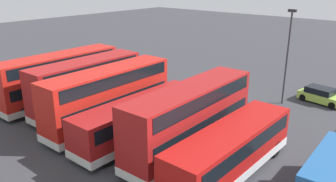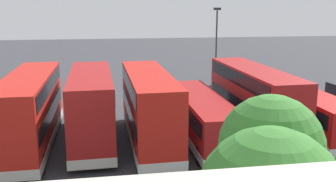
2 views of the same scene
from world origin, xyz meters
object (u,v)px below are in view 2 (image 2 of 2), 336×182
(bus_single_deck_near_end, at_px, (305,111))
(bus_double_decker_fifth, at_px, (92,106))
(lamp_post_tall, at_px, (216,44))
(bus_double_decker_second, at_px, (253,99))
(bus_double_decker_sixth, at_px, (30,109))
(bus_double_decker_fourth, at_px, (149,106))
(bus_single_deck_third, at_px, (202,116))
(car_hatchback_silver, at_px, (232,80))

(bus_single_deck_near_end, bearing_deg, bus_double_decker_fifth, -2.26)
(bus_single_deck_near_end, height_order, lamp_post_tall, lamp_post_tall)
(bus_double_decker_second, relative_size, bus_double_decker_sixth, 0.97)
(lamp_post_tall, bearing_deg, bus_double_decker_fourth, 58.47)
(bus_single_deck_third, xyz_separation_m, bus_double_decker_fifth, (7.07, -0.72, 0.82))
(bus_double_decker_second, bearing_deg, bus_double_decker_sixth, 1.59)
(bus_single_deck_third, distance_m, bus_double_decker_sixth, 10.82)
(bus_single_deck_third, relative_size, bus_double_decker_fifth, 1.06)
(bus_single_deck_near_end, xyz_separation_m, lamp_post_tall, (2.52, -13.46, 3.32))
(lamp_post_tall, bearing_deg, bus_single_deck_near_end, 100.60)
(bus_single_deck_third, xyz_separation_m, car_hatchback_silver, (-7.44, -16.15, -0.92))
(bus_double_decker_fifth, relative_size, bus_double_decker_sixth, 0.89)
(car_hatchback_silver, relative_size, lamp_post_tall, 0.49)
(bus_double_decker_fifth, bearing_deg, bus_double_decker_sixth, 3.68)
(car_hatchback_silver, distance_m, lamp_post_tall, 5.60)
(bus_double_decker_sixth, bearing_deg, bus_single_deck_third, 177.44)
(bus_single_deck_near_end, xyz_separation_m, bus_double_decker_fifth, (14.40, -0.57, 0.83))
(bus_double_decker_second, bearing_deg, bus_double_decker_fifth, 0.88)
(bus_single_deck_third, bearing_deg, bus_single_deck_near_end, -178.82)
(bus_double_decker_sixth, xyz_separation_m, lamp_post_tall, (-15.59, -13.13, 2.49))
(bus_single_deck_near_end, distance_m, bus_single_deck_third, 7.34)
(bus_double_decker_fifth, bearing_deg, car_hatchback_silver, -133.25)
(bus_double_decker_fourth, distance_m, bus_double_decker_sixth, 7.32)
(bus_double_decker_fourth, xyz_separation_m, bus_double_decker_fifth, (3.61, -0.61, -0.00))
(bus_double_decker_sixth, xyz_separation_m, car_hatchback_silver, (-18.22, -15.66, -1.75))
(bus_single_deck_near_end, height_order, bus_double_decker_second, bus_double_decker_second)
(bus_double_decker_fourth, height_order, car_hatchback_silver, bus_double_decker_fourth)
(bus_double_decker_fifth, bearing_deg, lamp_post_tall, -132.68)
(bus_double_decker_fifth, distance_m, lamp_post_tall, 17.71)
(bus_double_decker_fifth, xyz_separation_m, lamp_post_tall, (-11.88, -12.89, 2.50))
(bus_single_deck_near_end, relative_size, bus_double_decker_fifth, 1.01)
(bus_double_decker_second, distance_m, bus_double_decker_fifth, 10.89)
(bus_double_decker_fifth, bearing_deg, bus_double_decker_fourth, 170.45)
(bus_double_decker_fifth, relative_size, car_hatchback_silver, 2.45)
(bus_single_deck_third, distance_m, lamp_post_tall, 14.81)
(bus_single_deck_third, bearing_deg, bus_double_decker_sixth, -2.56)
(bus_single_deck_third, bearing_deg, bus_double_decker_fourth, -1.87)
(bus_double_decker_second, height_order, bus_double_decker_fifth, same)
(bus_single_deck_third, bearing_deg, car_hatchback_silver, -114.75)
(bus_double_decker_second, bearing_deg, bus_single_deck_near_end, 168.17)
(car_hatchback_silver, bearing_deg, bus_double_decker_second, 76.65)
(bus_double_decker_second, bearing_deg, bus_double_decker_fourth, 6.06)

